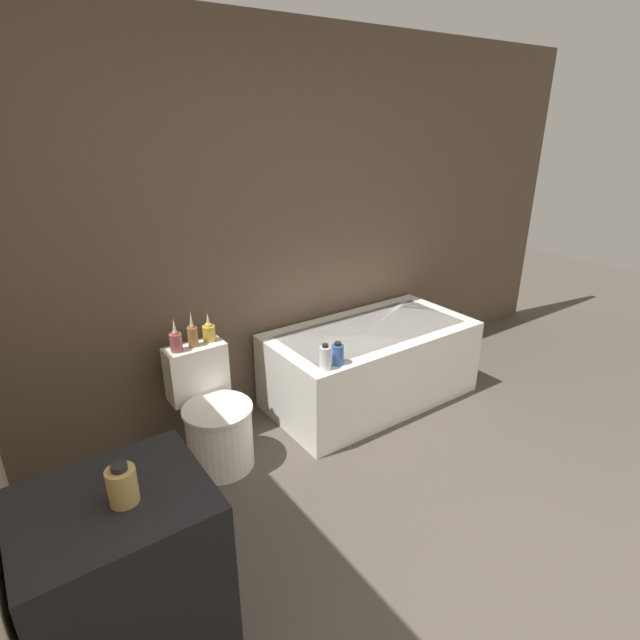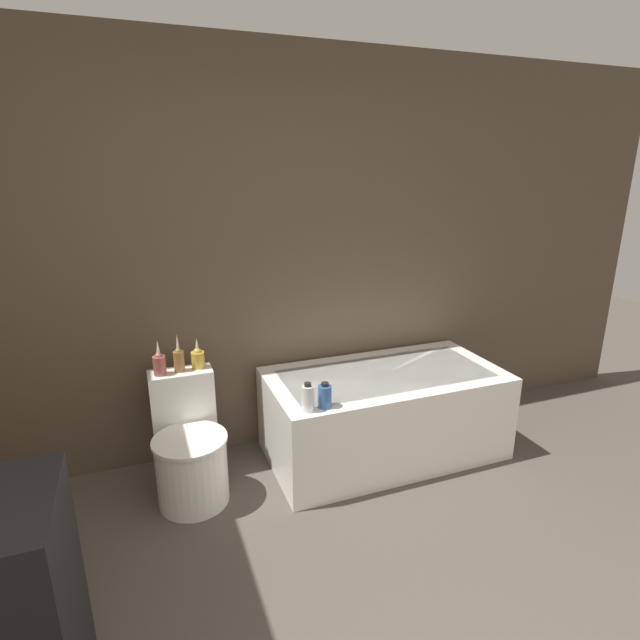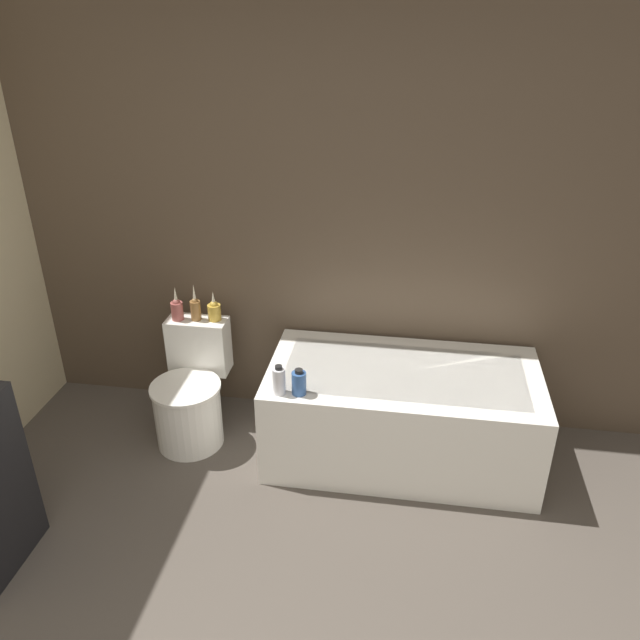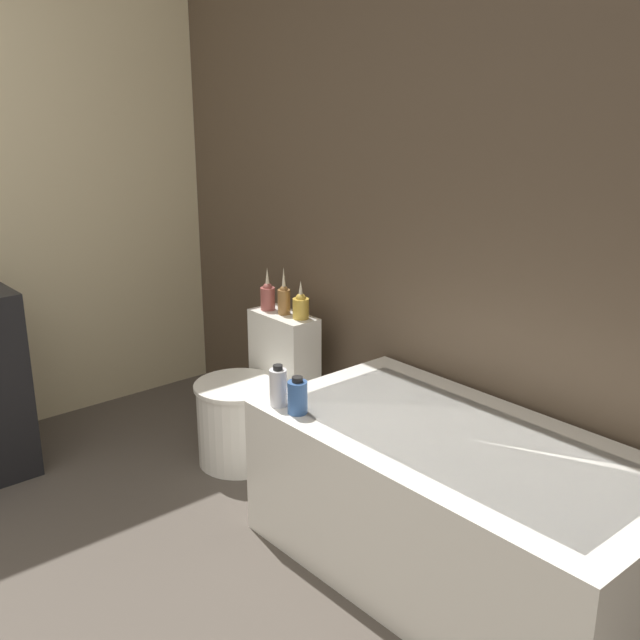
% 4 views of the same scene
% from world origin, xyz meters
% --- Properties ---
extents(wall_back_tiled, '(6.40, 0.06, 2.60)m').
position_xyz_m(wall_back_tiled, '(0.00, 2.40, 1.30)').
color(wall_back_tiled, brown).
rests_on(wall_back_tiled, ground_plane).
extents(bathtub, '(1.54, 0.80, 0.58)m').
position_xyz_m(bathtub, '(0.73, 1.95, 0.29)').
color(bathtub, white).
rests_on(bathtub, ground).
extents(toilet, '(0.42, 0.59, 0.71)m').
position_xyz_m(toilet, '(-0.54, 1.93, 0.29)').
color(toilet, white).
rests_on(toilet, ground).
extents(vase_gold, '(0.07, 0.07, 0.22)m').
position_xyz_m(vase_gold, '(-0.66, 2.14, 0.78)').
color(vase_gold, '#994C47').
rests_on(vase_gold, toilet).
extents(vase_silver, '(0.06, 0.06, 0.23)m').
position_xyz_m(vase_silver, '(-0.54, 2.15, 0.78)').
color(vase_silver, olive).
rests_on(vase_silver, toilet).
extents(vase_bronze, '(0.08, 0.08, 0.19)m').
position_xyz_m(vase_bronze, '(-0.43, 2.17, 0.77)').
color(vase_bronze, gold).
rests_on(vase_bronze, toilet).
extents(shampoo_bottle_tall, '(0.07, 0.07, 0.17)m').
position_xyz_m(shampoo_bottle_tall, '(0.08, 1.63, 0.66)').
color(shampoo_bottle_tall, silver).
rests_on(shampoo_bottle_tall, bathtub).
extents(shampoo_bottle_short, '(0.08, 0.08, 0.15)m').
position_xyz_m(shampoo_bottle_short, '(0.19, 1.64, 0.65)').
color(shampoo_bottle_short, '#335999').
rests_on(shampoo_bottle_short, bathtub).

